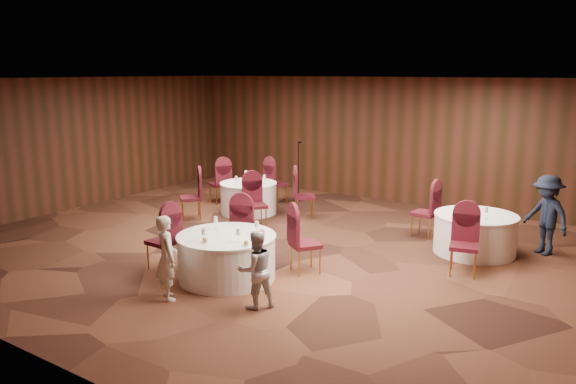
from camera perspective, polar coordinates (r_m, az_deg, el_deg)
The scene contains 15 objects.
ground at distance 10.88m, azimuth -1.47°, elevation -5.73°, with size 12.00×12.00×0.00m, color black.
room_shell at distance 10.44m, azimuth -1.53°, elevation 4.58°, with size 12.00×12.00×12.00m.
table_main at distance 9.30m, azimuth -6.24°, elevation -6.53°, with size 1.62×1.62×0.74m.
table_left at distance 13.47m, azimuth -4.03°, elevation -0.58°, with size 1.36×1.36×0.74m.
table_right at distance 11.08m, azimuth 18.46°, elevation -4.01°, with size 1.52×1.52×0.74m.
chairs_main at distance 9.87m, azimuth -5.09°, elevation -4.63°, with size 2.75×1.99×1.00m.
chairs_left at distance 13.43m, azimuth -3.95°, elevation -0.07°, with size 3.29×3.13×1.00m.
chairs_right at distance 10.83m, azimuth 15.41°, elevation -3.50°, with size 1.94×2.37×1.00m.
tabletop_main at distance 8.97m, azimuth -5.59°, elevation -4.14°, with size 1.12×1.03×0.22m.
tabletop_left at distance 13.38m, azimuth -4.04°, elevation 1.29°, with size 0.79×0.80×0.22m.
tabletop_right at distance 10.71m, azimuth 19.48°, elevation -1.74°, with size 0.08×0.08×0.22m.
mic_stand at distance 14.73m, azimuth 1.06°, elevation 0.87°, with size 0.24×0.24×1.56m.
woman_a at distance 8.56m, azimuth -12.21°, elevation -6.52°, with size 0.47×0.31×1.29m, color silver.
woman_b at distance 8.09m, azimuth -3.31°, elevation -7.86°, with size 0.56×0.44×1.15m, color #BCBCC1.
man_c at distance 11.40m, azimuth 24.76°, elevation -2.13°, with size 0.97×0.56×1.50m, color black.
Camera 1 is at (5.99, -8.44, 3.36)m, focal length 35.00 mm.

